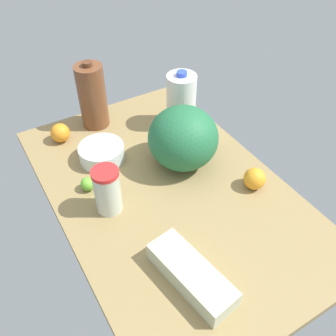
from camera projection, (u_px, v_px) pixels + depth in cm
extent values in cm
cube|color=olive|center=(168.00, 192.00, 133.56)|extent=(120.00, 76.00, 3.00)
cylinder|color=brown|center=(92.00, 96.00, 152.28)|extent=(11.36, 11.36, 26.95)
cylinder|color=#59331E|center=(87.00, 64.00, 142.53)|extent=(3.98, 3.98, 1.80)
ellipsoid|color=#23693E|center=(183.00, 138.00, 134.99)|extent=(25.62, 25.62, 23.38)
cylinder|color=beige|center=(108.00, 192.00, 120.71)|extent=(8.62, 8.62, 15.48)
cylinder|color=red|center=(105.00, 173.00, 114.99)|extent=(8.88, 8.88, 1.40)
cube|color=#BCBF9E|center=(191.00, 275.00, 103.84)|extent=(29.35, 14.24, 6.15)
cylinder|color=white|center=(181.00, 101.00, 153.82)|extent=(12.19, 12.19, 22.73)
cylinder|color=blue|center=(182.00, 74.00, 145.50)|extent=(4.27, 4.27, 1.80)
cylinder|color=silver|center=(102.00, 153.00, 142.29)|extent=(17.26, 17.26, 6.12)
sphere|color=orange|center=(60.00, 133.00, 150.19)|extent=(7.67, 7.67, 7.67)
sphere|color=orange|center=(255.00, 179.00, 130.74)|extent=(7.79, 7.79, 7.79)
sphere|color=#6AB433|center=(88.00, 184.00, 130.73)|extent=(5.03, 5.03, 5.03)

